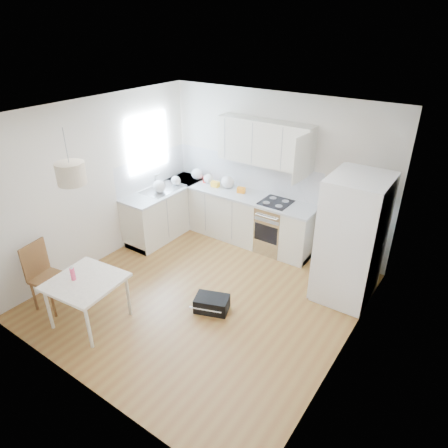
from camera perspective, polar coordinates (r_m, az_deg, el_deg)
name	(u,v)px	position (r m, az deg, el deg)	size (l,w,h in m)	color
floor	(204,295)	(6.14, -2.87, -10.13)	(4.20, 4.20, 0.00)	brown
ceiling	(199,115)	(4.98, -3.61, 15.31)	(4.20, 4.20, 0.00)	white
wall_back	(275,172)	(7.06, 7.34, 7.44)	(4.20, 4.20, 0.00)	silver
wall_left	(99,183)	(6.82, -17.39, 5.64)	(4.20, 4.20, 0.00)	silver
wall_right	(354,264)	(4.60, 18.11, -5.44)	(4.20, 4.20, 0.00)	silver
window_glassblock	(148,142)	(7.40, -10.83, 11.37)	(0.02, 1.00, 1.00)	#BFE0F9
cabinets_back	(236,216)	(7.45, 1.77, 1.16)	(3.00, 0.60, 0.88)	silver
cabinets_left	(167,211)	(7.70, -8.20, 1.78)	(0.60, 1.80, 0.88)	silver
counter_back	(237,193)	(7.26, 1.83, 4.42)	(3.02, 0.64, 0.04)	#AEB0B3
counter_left	(165,189)	(7.51, -8.43, 4.94)	(0.64, 1.82, 0.04)	#AEB0B3
backsplash_back	(246,172)	(7.38, 3.12, 7.36)	(3.00, 0.01, 0.58)	silver
backsplash_left	(152,170)	(7.60, -10.24, 7.56)	(0.01, 1.80, 0.58)	silver
upper_cabinets	(265,143)	(6.83, 5.83, 11.47)	(1.70, 0.32, 0.75)	silver
range_oven	(274,227)	(7.10, 7.18, -0.48)	(0.50, 0.61, 0.88)	#BCBEC1
sink	(163,189)	(7.48, -8.69, 4.92)	(0.50, 0.80, 0.16)	#BCBEC1
refrigerator	(353,239)	(5.96, 17.92, -2.06)	(0.89, 0.94, 1.88)	white
dining_table	(86,285)	(5.62, -19.13, -8.21)	(0.94, 0.94, 0.68)	beige
dining_chair	(49,277)	(6.16, -23.67, -6.99)	(0.42, 0.42, 0.99)	#4D2E17
drink_bottle	(73,273)	(5.58, -20.83, -6.55)	(0.06, 0.06, 0.21)	#F4446D
gym_bag	(212,304)	(5.81, -1.75, -11.31)	(0.47, 0.31, 0.22)	black
pendant_lamp	(71,173)	(4.84, -21.03, 6.76)	(0.33, 0.33, 0.25)	#BDB191
grocery_bag_a	(197,174)	(7.83, -3.87, 7.13)	(0.24, 0.20, 0.21)	white
grocery_bag_b	(209,179)	(7.62, -2.20, 6.45)	(0.21, 0.17, 0.19)	white
grocery_bag_c	(228,182)	(7.39, 0.53, 6.00)	(0.26, 0.22, 0.23)	white
grocery_bag_d	(176,181)	(7.61, -6.88, 6.19)	(0.19, 0.16, 0.17)	white
grocery_bag_e	(159,186)	(7.31, -9.25, 5.33)	(0.25, 0.21, 0.22)	white
snack_orange	(241,190)	(7.21, 2.47, 4.85)	(0.15, 0.09, 0.10)	orange
snack_yellow	(215,184)	(7.47, -1.27, 5.71)	(0.15, 0.09, 0.10)	yellow
snack_red	(208,180)	(7.69, -2.34, 6.37)	(0.17, 0.10, 0.11)	red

